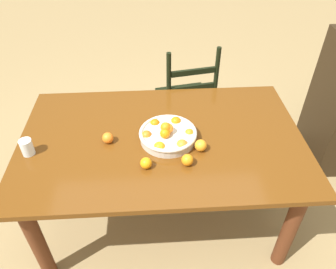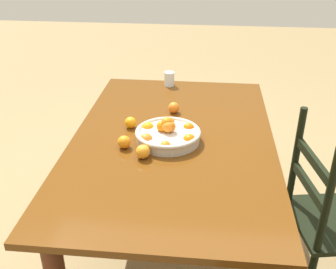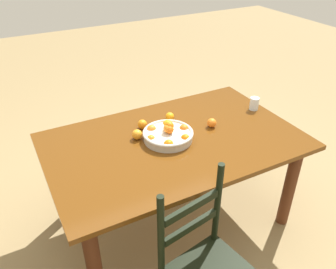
{
  "view_description": "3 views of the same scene",
  "coord_description": "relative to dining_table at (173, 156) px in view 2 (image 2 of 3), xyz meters",
  "views": [
    {
      "loc": [
        -0.06,
        -1.53,
        2.07
      ],
      "look_at": [
        0.04,
        -0.02,
        0.8
      ],
      "focal_mm": 34.86,
      "sensor_mm": 36.0,
      "label": 1
    },
    {
      "loc": [
        1.93,
        0.17,
        1.82
      ],
      "look_at": [
        0.04,
        -0.02,
        0.8
      ],
      "focal_mm": 43.29,
      "sensor_mm": 36.0,
      "label": 2
    },
    {
      "loc": [
        0.98,
        1.75,
        2.06
      ],
      "look_at": [
        0.04,
        -0.02,
        0.8
      ],
      "focal_mm": 36.8,
      "sensor_mm": 36.0,
      "label": 3
    }
  ],
  "objects": [
    {
      "name": "orange_loose_0",
      "position": [
        -0.1,
        -0.25,
        0.15
      ],
      "size": [
        0.06,
        0.06,
        0.06
      ],
      "primitive_type": "sphere",
      "color": "orange",
      "rests_on": "dining_table"
    },
    {
      "name": "orange_loose_2",
      "position": [
        0.13,
        -0.24,
        0.15
      ],
      "size": [
        0.07,
        0.07,
        0.07
      ],
      "primitive_type": "sphere",
      "color": "orange",
      "rests_on": "dining_table"
    },
    {
      "name": "dining_table",
      "position": [
        0.0,
        0.0,
        0.0
      ],
      "size": [
        1.75,
        1.09,
        0.76
      ],
      "color": "#5A310E",
      "rests_on": "ground"
    },
    {
      "name": "fruit_bowl",
      "position": [
        0.04,
        -0.02,
        0.16
      ],
      "size": [
        0.35,
        0.35,
        0.13
      ],
      "color": "beige",
      "rests_on": "dining_table"
    },
    {
      "name": "chair_near_window",
      "position": [
        0.25,
        0.83,
        -0.18
      ],
      "size": [
        0.51,
        0.51,
        1.01
      ],
      "rotation": [
        0.0,
        0.0,
        3.32
      ],
      "color": "black",
      "rests_on": "ground"
    },
    {
      "name": "ground_plane",
      "position": [
        0.0,
        0.0,
        -0.65
      ],
      "size": [
        12.0,
        12.0,
        0.0
      ],
      "primitive_type": "plane",
      "color": "#90794F"
    },
    {
      "name": "drinking_glass",
      "position": [
        -0.78,
        -0.1,
        0.17
      ],
      "size": [
        0.07,
        0.07,
        0.1
      ],
      "primitive_type": "cylinder",
      "color": "silver",
      "rests_on": "dining_table"
    },
    {
      "name": "orange_loose_1",
      "position": [
        0.22,
        -0.13,
        0.15
      ],
      "size": [
        0.07,
        0.07,
        0.07
      ],
      "primitive_type": "sphere",
      "color": "orange",
      "rests_on": "dining_table"
    },
    {
      "name": "orange_loose_3",
      "position": [
        -0.33,
        -0.02,
        0.15
      ],
      "size": [
        0.07,
        0.07,
        0.07
      ],
      "primitive_type": "sphere",
      "color": "orange",
      "rests_on": "dining_table"
    }
  ]
}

